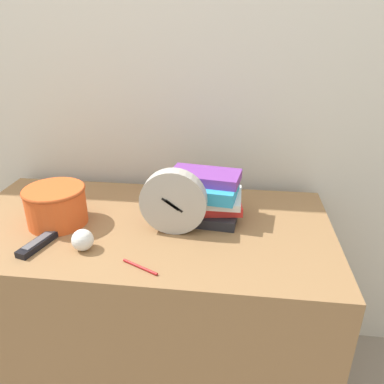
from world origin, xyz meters
name	(u,v)px	position (x,y,z in m)	size (l,w,h in m)	color
wall_back	(162,78)	(0.00, 0.73, 1.20)	(6.00, 0.04, 2.40)	silver
desk	(149,311)	(0.00, 0.33, 0.39)	(1.27, 0.66, 0.77)	olive
desk_clock	(173,202)	(0.11, 0.29, 0.88)	(0.21, 0.05, 0.21)	#B7B2A8
book_stack	(209,196)	(0.22, 0.40, 0.85)	(0.26, 0.20, 0.16)	#232328
basket	(56,204)	(-0.29, 0.30, 0.84)	(0.20, 0.20, 0.13)	#E05623
tv_remote	(41,241)	(-0.28, 0.16, 0.78)	(0.08, 0.18, 0.02)	black
crumpled_paper_ball	(83,240)	(-0.14, 0.15, 0.81)	(0.07, 0.07, 0.07)	white
pen	(140,267)	(0.05, 0.08, 0.78)	(0.11, 0.06, 0.01)	#B21E1E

